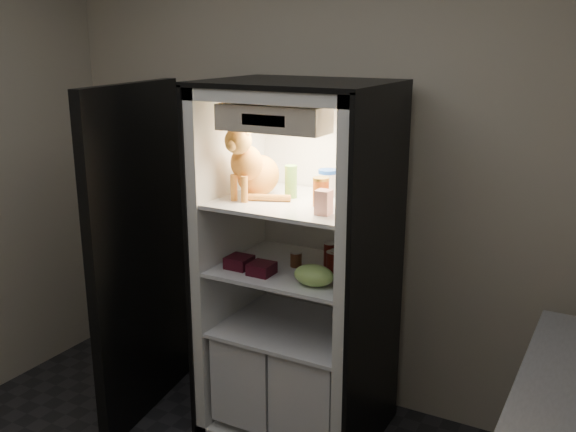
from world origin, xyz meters
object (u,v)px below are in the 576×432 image
salsa_jar (321,192)px  berry_box_right (262,269)px  mayo_tub (328,183)px  berry_box_left (239,262)px  refrigerator (300,290)px  condiment_jar (296,259)px  parmesan_shaker (291,182)px  soda_can_a (330,254)px  pepper_jar (358,188)px  soda_can_b (337,263)px  tabby_cat (252,168)px  cream_carton (324,202)px  soda_can_c (333,264)px  grape_bag (314,275)px

salsa_jar → berry_box_right: size_ratio=1.21×
mayo_tub → berry_box_left: mayo_tub is taller
refrigerator → mayo_tub: bearing=44.8°
refrigerator → condiment_jar: 0.20m
parmesan_shaker → berry_box_left: size_ratio=1.38×
salsa_jar → soda_can_a: (-0.01, 0.14, -0.36)m
pepper_jar → berry_box_right: (-0.41, -0.21, -0.41)m
condiment_jar → soda_can_b: bearing=-5.2°
refrigerator → salsa_jar: size_ratio=13.40×
tabby_cat → soda_can_b: tabby_cat is taller
pepper_jar → cream_carton: (-0.08, -0.21, -0.04)m
pepper_jar → mayo_tub: bearing=150.5°
refrigerator → pepper_jar: 0.67m
soda_can_a → soda_can_c: bearing=-59.2°
tabby_cat → grape_bag: tabby_cat is taller
salsa_jar → berry_box_left: salsa_jar is taller
mayo_tub → berry_box_right: size_ratio=1.18×
parmesan_shaker → berry_box_right: bearing=-102.1°
parmesan_shaker → condiment_jar: 0.40m
refrigerator → soda_can_c: size_ratio=15.08×
parmesan_shaker → soda_can_b: 0.47m
pepper_jar → grape_bag: size_ratio=0.93×
parmesan_shaker → salsa_jar: bearing=-21.7°
parmesan_shaker → soda_can_a: 0.42m
salsa_jar → cream_carton: 0.15m
berry_box_right → soda_can_b: bearing=25.4°
soda_can_a → berry_box_right: bearing=-130.9°
grape_bag → pepper_jar: bearing=61.8°
refrigerator → cream_carton: (0.24, -0.23, 0.56)m
salsa_jar → soda_can_b: bearing=16.9°
cream_carton → soda_can_a: bearing=108.2°
soda_can_a → soda_can_c: 0.15m
mayo_tub → berry_box_left: 0.61m
refrigerator → grape_bag: bearing=-50.6°
refrigerator → salsa_jar: 0.60m
soda_can_a → grape_bag: size_ratio=0.61×
soda_can_c → condiment_jar: soda_can_c is taller
soda_can_c → berry_box_left: bearing=-164.6°
berry_box_left → grape_bag: bearing=-4.1°
soda_can_b → berry_box_left: (-0.48, -0.14, -0.04)m
soda_can_a → soda_can_b: 0.15m
parmesan_shaker → pepper_jar: bearing=-0.5°
parmesan_shaker → soda_can_a: (0.20, 0.06, -0.37)m
salsa_jar → condiment_jar: bearing=163.5°
parmesan_shaker → grape_bag: parmesan_shaker is taller
mayo_tub → grape_bag: bearing=-74.1°
cream_carton → condiment_jar: cream_carton is taller
berry_box_right → refrigerator: bearing=68.5°
berry_box_left → salsa_jar: bearing=15.3°
condiment_jar → cream_carton: bearing=-36.7°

